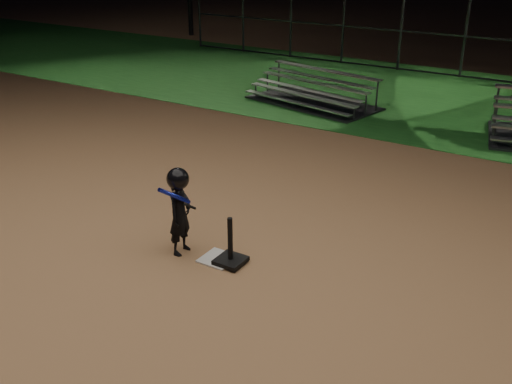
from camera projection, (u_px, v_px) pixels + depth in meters
name	position (u px, v px, depth m)	size (l,w,h in m)	color
ground	(218.00, 260.00, 8.16)	(80.00, 80.00, 0.00)	#A3734A
grass_strip	(431.00, 99.00, 15.92)	(60.00, 8.00, 0.01)	#194E19
home_plate	(218.00, 259.00, 8.16)	(0.45, 0.45, 0.02)	beige
batting_tee	(231.00, 255.00, 8.00)	(0.38, 0.38, 0.68)	black
child_batter	(180.00, 209.00, 8.08)	(0.41, 0.61, 1.28)	black
bleacher_left	(312.00, 98.00, 15.36)	(3.68, 2.35, 0.84)	silver
backstop_fence	(465.00, 36.00, 17.74)	(20.08, 0.08, 2.50)	#38383D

